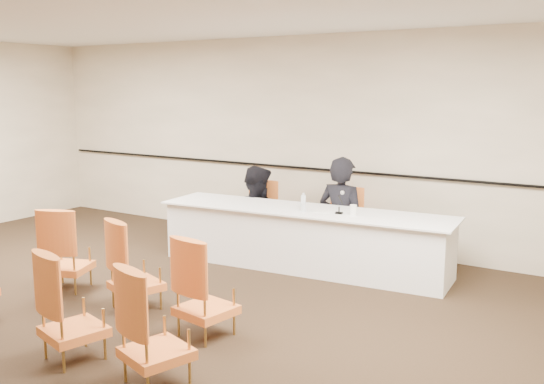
{
  "coord_description": "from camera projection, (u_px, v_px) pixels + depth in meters",
  "views": [
    {
      "loc": [
        4.22,
        -3.72,
        2.26
      ],
      "look_at": [
        0.25,
        2.6,
        0.97
      ],
      "focal_mm": 40.0,
      "sensor_mm": 36.0,
      "label": 1
    }
  ],
  "objects": [
    {
      "name": "floor",
      "position": [
        103.0,
        331.0,
        5.7
      ],
      "size": [
        10.0,
        10.0,
        0.0
      ],
      "primitive_type": "plane",
      "color": "black",
      "rests_on": "ground"
    },
    {
      "name": "ceiling",
      "position": [
        87.0,
        0.0,
        5.19
      ],
      "size": [
        10.0,
        10.0,
        0.0
      ],
      "primitive_type": "plane",
      "rotation": [
        3.14,
        0.0,
        0.0
      ],
      "color": "silver",
      "rests_on": "ground"
    },
    {
      "name": "wall_back",
      "position": [
        309.0,
        141.0,
        8.78
      ],
      "size": [
        10.0,
        0.04,
        3.0
      ],
      "primitive_type": "cube",
      "color": "#C0B397",
      "rests_on": "ground"
    },
    {
      "name": "wall_rail",
      "position": [
        307.0,
        168.0,
        8.82
      ],
      "size": [
        9.8,
        0.04,
        0.03
      ],
      "primitive_type": "cube",
      "color": "black",
      "rests_on": "wall_back"
    },
    {
      "name": "panel_table",
      "position": [
        303.0,
        238.0,
        7.65
      ],
      "size": [
        3.84,
        1.2,
        0.76
      ],
      "primitive_type": null,
      "rotation": [
        0.0,
        0.0,
        0.09
      ],
      "color": "white",
      "rests_on": "ground"
    },
    {
      "name": "panelist_main",
      "position": [
        341.0,
        226.0,
        7.99
      ],
      "size": [
        0.7,
        0.48,
        1.84
      ],
      "primitive_type": "imported",
      "rotation": [
        0.0,
        0.0,
        3.09
      ],
      "color": "black",
      "rests_on": "ground"
    },
    {
      "name": "panelist_main_chair",
      "position": [
        341.0,
        225.0,
        7.99
      ],
      "size": [
        0.54,
        0.54,
        0.95
      ],
      "primitive_type": null,
      "rotation": [
        0.0,
        0.0,
        0.09
      ],
      "color": "orange",
      "rests_on": "ground"
    },
    {
      "name": "panelist_second",
      "position": [
        257.0,
        226.0,
        8.59
      ],
      "size": [
        0.95,
        0.81,
        1.71
      ],
      "primitive_type": "imported",
      "rotation": [
        0.0,
        0.0,
        2.93
      ],
      "color": "black",
      "rests_on": "ground"
    },
    {
      "name": "panelist_second_chair",
      "position": [
        257.0,
        215.0,
        8.56
      ],
      "size": [
        0.54,
        0.54,
        0.95
      ],
      "primitive_type": null,
      "rotation": [
        0.0,
        0.0,
        0.09
      ],
      "color": "orange",
      "rests_on": "ground"
    },
    {
      "name": "papers",
      "position": [
        327.0,
        211.0,
        7.44
      ],
      "size": [
        0.36,
        0.31,
        0.0
      ],
      "primitive_type": "cube",
      "rotation": [
        0.0,
        0.0,
        0.37
      ],
      "color": "white",
      "rests_on": "panel_table"
    },
    {
      "name": "microphone",
      "position": [
        339.0,
        203.0,
        7.28
      ],
      "size": [
        0.13,
        0.2,
        0.27
      ],
      "primitive_type": null,
      "rotation": [
        0.0,
        0.0,
        0.19
      ],
      "color": "black",
      "rests_on": "panel_table"
    },
    {
      "name": "water_bottle",
      "position": [
        303.0,
        201.0,
        7.53
      ],
      "size": [
        0.08,
        0.08,
        0.21
      ],
      "primitive_type": null,
      "rotation": [
        0.0,
        0.0,
        -0.34
      ],
      "color": "#177B81",
      "rests_on": "panel_table"
    },
    {
      "name": "drinking_glass",
      "position": [
        304.0,
        207.0,
        7.43
      ],
      "size": [
        0.07,
        0.07,
        0.1
      ],
      "primitive_type": "cylinder",
      "rotation": [
        0.0,
        0.0,
        -0.14
      ],
      "color": "silver",
      "rests_on": "panel_table"
    },
    {
      "name": "coffee_cup",
      "position": [
        353.0,
        210.0,
        7.19
      ],
      "size": [
        0.08,
        0.08,
        0.13
      ],
      "primitive_type": "cylinder",
      "rotation": [
        0.0,
        0.0,
        0.01
      ],
      "color": "white",
      "rests_on": "panel_table"
    },
    {
      "name": "aud_chair_front_left",
      "position": [
        67.0,
        248.0,
        6.81
      ],
      "size": [
        0.65,
        0.65,
        0.95
      ],
      "primitive_type": null,
      "rotation": [
        0.0,
        0.0,
        0.38
      ],
      "color": "orange",
      "rests_on": "ground"
    },
    {
      "name": "aud_chair_front_mid",
      "position": [
        136.0,
        264.0,
        6.2
      ],
      "size": [
        0.64,
        0.64,
        0.95
      ],
      "primitive_type": null,
      "rotation": [
        0.0,
        0.0,
        -0.34
      ],
      "color": "orange",
      "rests_on": "ground"
    },
    {
      "name": "aud_chair_front_right",
      "position": [
        206.0,
        286.0,
        5.51
      ],
      "size": [
        0.57,
        0.57,
        0.95
      ],
      "primitive_type": null,
      "rotation": [
        0.0,
        0.0,
        -0.16
      ],
      "color": "orange",
      "rests_on": "ground"
    },
    {
      "name": "aud_chair_back_mid",
      "position": [
        73.0,
        305.0,
        5.03
      ],
      "size": [
        0.61,
        0.61,
        0.95
      ],
      "primitive_type": null,
      "rotation": [
        0.0,
        0.0,
        -0.26
      ],
      "color": "orange",
      "rests_on": "ground"
    },
    {
      "name": "aud_chair_back_right",
      "position": [
        156.0,
        325.0,
        4.61
      ],
      "size": [
        0.63,
        0.63,
        0.95
      ],
      "primitive_type": null,
      "rotation": [
        0.0,
        0.0,
        -0.3
      ],
      "color": "orange",
      "rests_on": "ground"
    }
  ]
}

